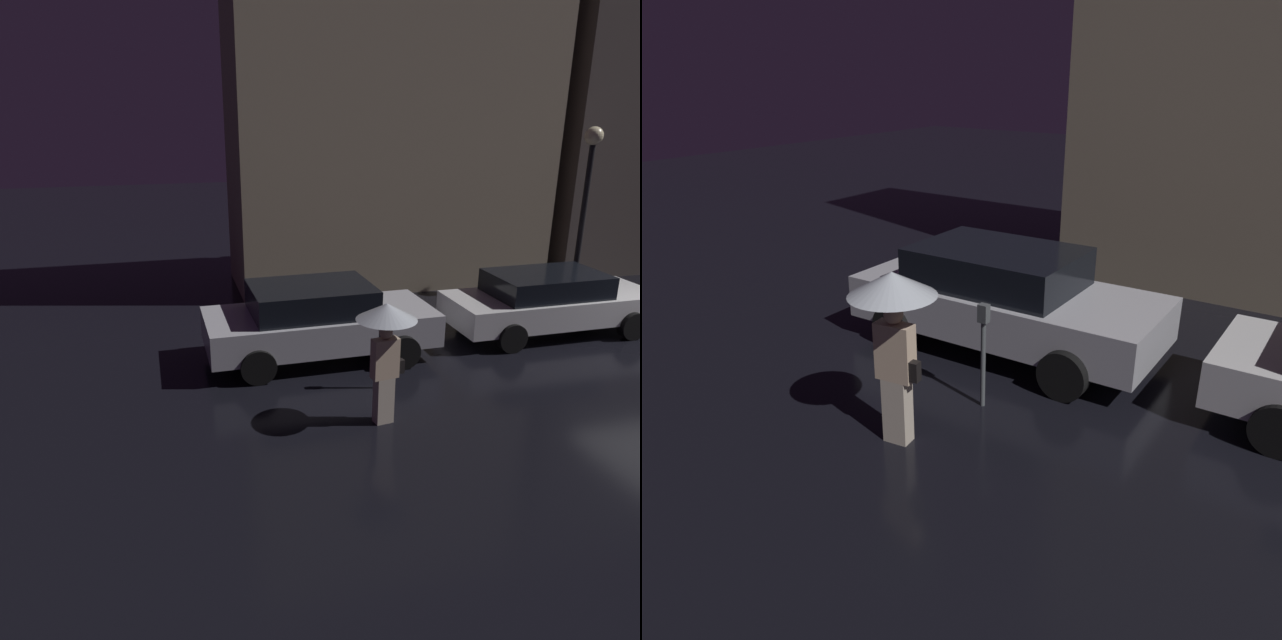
{
  "view_description": "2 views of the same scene",
  "coord_description": "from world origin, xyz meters",
  "views": [
    {
      "loc": [
        -9.94,
        -9.68,
        4.8
      ],
      "look_at": [
        -7.47,
        -0.14,
        1.32
      ],
      "focal_mm": 35.0,
      "sensor_mm": 36.0,
      "label": 1
    },
    {
      "loc": [
        -2.81,
        -5.91,
        3.88
      ],
      "look_at": [
        -6.81,
        -0.16,
        1.01
      ],
      "focal_mm": 35.0,
      "sensor_mm": 36.0,
      "label": 2
    }
  ],
  "objects": [
    {
      "name": "building_facade_left",
      "position": [
        -3.85,
        6.5,
        4.93
      ],
      "size": [
        8.4,
        3.0,
        9.87
      ],
      "color": "gray",
      "rests_on": "ground"
    },
    {
      "name": "parked_car_silver",
      "position": [
        -7.13,
        1.38,
        0.78
      ],
      "size": [
        4.47,
        2.07,
        1.49
      ],
      "rotation": [
        0.0,
        0.0,
        0.02
      ],
      "color": "#B7B7BF",
      "rests_on": "ground"
    },
    {
      "name": "parked_car_white",
      "position": [
        -1.91,
        1.52,
        0.71
      ],
      "size": [
        4.62,
        1.94,
        1.34
      ],
      "rotation": [
        0.0,
        0.0,
        0.01
      ],
      "color": "silver",
      "rests_on": "ground"
    },
    {
      "name": "pedestrian_with_umbrella",
      "position": [
        -6.78,
        -1.43,
        1.52
      ],
      "size": [
        0.93,
        0.93,
        1.97
      ],
      "rotation": [
        0.0,
        0.0,
        0.14
      ],
      "color": "beige",
      "rests_on": "ground"
    },
    {
      "name": "parking_meter",
      "position": [
        -6.43,
        -0.26,
        0.82
      ],
      "size": [
        0.12,
        0.1,
        1.33
      ],
      "color": "#4C5154",
      "rests_on": "ground"
    },
    {
      "name": "street_lamp_near",
      "position": [
        0.42,
        3.86,
        3.02
      ],
      "size": [
        0.44,
        0.44,
        4.22
      ],
      "color": "black",
      "rests_on": "ground"
    }
  ]
}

